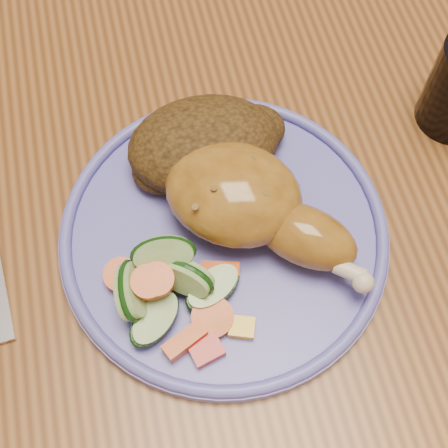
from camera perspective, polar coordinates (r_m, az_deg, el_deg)
The scene contains 7 objects.
ground at distance 1.28m, azimuth 3.30°, elevation -8.70°, with size 4.00×4.00×0.00m, color #56331D.
dining_table at distance 0.67m, azimuth 6.26°, elevation 8.77°, with size 0.90×1.40×0.75m.
plate at distance 0.51m, azimuth 0.00°, elevation -1.05°, with size 0.27×0.27×0.01m, color #5B58BA.
plate_rim at distance 0.50m, azimuth 0.00°, elevation -0.51°, with size 0.26×0.26×0.01m, color #5B58BA.
chicken_leg at distance 0.48m, azimuth 2.45°, elevation 1.87°, with size 0.16×0.17×0.06m.
rice_pilaf at distance 0.52m, azimuth -1.61°, elevation 7.29°, with size 0.14×0.09×0.05m.
vegetable_pile at distance 0.47m, azimuth -5.43°, elevation -5.90°, with size 0.11×0.10×0.05m.
Camera 1 is at (-0.16, -0.36, 1.21)m, focal length 50.00 mm.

